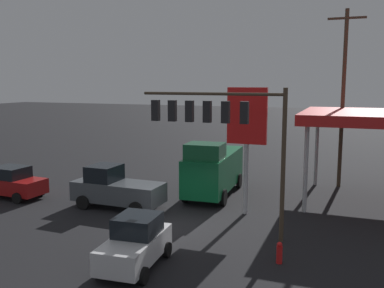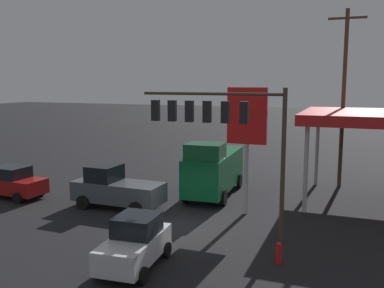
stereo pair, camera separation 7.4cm
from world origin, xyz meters
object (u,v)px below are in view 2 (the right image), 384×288
(hatchback_crossing, at_px, (135,243))
(traffic_signal_assembly, at_px, (218,122))
(pickup_parked, at_px, (116,188))
(sedan_far, at_px, (11,182))
(delivery_truck, at_px, (214,169))
(fire_hydrant, at_px, (279,253))
(utility_pole, at_px, (343,96))
(price_sign, at_px, (247,123))

(hatchback_crossing, bearing_deg, traffic_signal_assembly, 153.96)
(pickup_parked, xyz_separation_m, sedan_far, (7.20, 0.42, -0.16))
(pickup_parked, distance_m, delivery_truck, 6.26)
(sedan_far, relative_size, fire_hydrant, 5.11)
(pickup_parked, xyz_separation_m, delivery_truck, (-4.36, -4.46, 0.58))
(traffic_signal_assembly, bearing_deg, utility_pole, -113.34)
(delivery_truck, bearing_deg, fire_hydrant, 29.54)
(pickup_parked, bearing_deg, price_sign, -166.83)
(traffic_signal_assembly, xyz_separation_m, price_sign, (-0.51, -3.39, -0.36))
(hatchback_crossing, bearing_deg, utility_pole, 152.79)
(delivery_truck, bearing_deg, traffic_signal_assembly, 16.75)
(traffic_signal_assembly, height_order, sedan_far, traffic_signal_assembly)
(sedan_far, distance_m, fire_hydrant, 17.60)
(utility_pole, distance_m, fire_hydrant, 15.26)
(price_sign, height_order, delivery_truck, price_sign)
(traffic_signal_assembly, xyz_separation_m, fire_hydrant, (-3.32, 2.42, -4.87))
(traffic_signal_assembly, distance_m, pickup_parked, 8.08)
(utility_pole, distance_m, sedan_far, 22.04)
(traffic_signal_assembly, relative_size, price_sign, 1.01)
(utility_pole, distance_m, hatchback_crossing, 18.42)
(delivery_truck, bearing_deg, utility_pole, 122.77)
(traffic_signal_assembly, relative_size, fire_hydrant, 7.80)
(price_sign, xyz_separation_m, delivery_truck, (2.80, -2.95, -3.25))
(utility_pole, relative_size, pickup_parked, 2.25)
(hatchback_crossing, bearing_deg, sedan_far, -121.36)
(hatchback_crossing, relative_size, delivery_truck, 0.57)
(pickup_parked, relative_size, fire_hydrant, 5.96)
(traffic_signal_assembly, xyz_separation_m, utility_pole, (-5.01, -11.61, 0.88))
(delivery_truck, xyz_separation_m, fire_hydrant, (-5.61, 8.75, -1.26))
(delivery_truck, height_order, fire_hydrant, delivery_truck)
(traffic_signal_assembly, height_order, price_sign, traffic_signal_assembly)
(pickup_parked, height_order, delivery_truck, delivery_truck)
(hatchback_crossing, distance_m, delivery_truck, 11.03)
(sedan_far, xyz_separation_m, fire_hydrant, (-17.16, 3.87, -0.51))
(sedan_far, height_order, delivery_truck, delivery_truck)
(utility_pole, height_order, hatchback_crossing, utility_pole)
(traffic_signal_assembly, relative_size, sedan_far, 1.53)
(price_sign, bearing_deg, pickup_parked, 11.96)
(traffic_signal_assembly, relative_size, pickup_parked, 1.31)
(pickup_parked, distance_m, fire_hydrant, 10.87)
(traffic_signal_assembly, bearing_deg, pickup_parked, -15.75)
(price_sign, height_order, sedan_far, price_sign)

